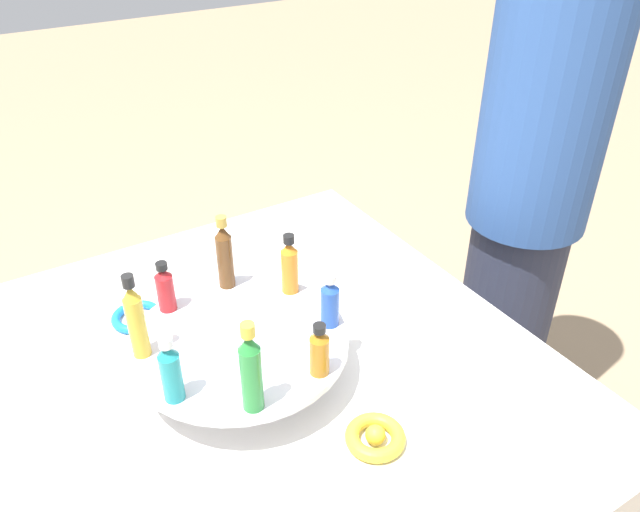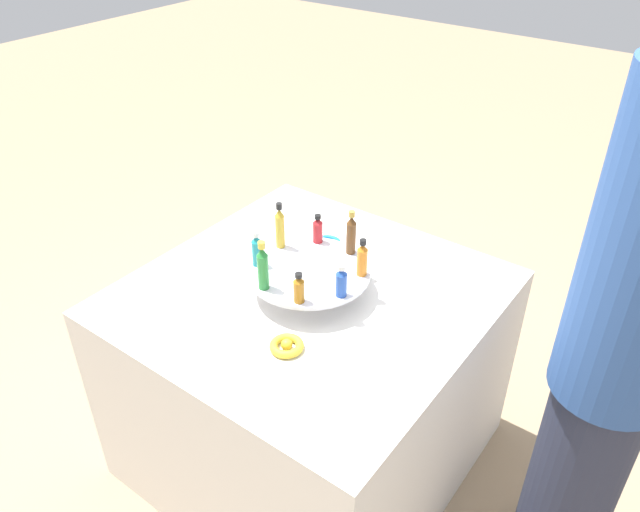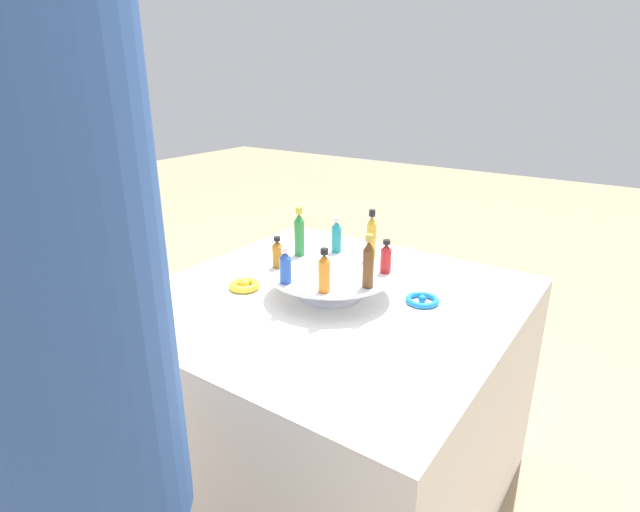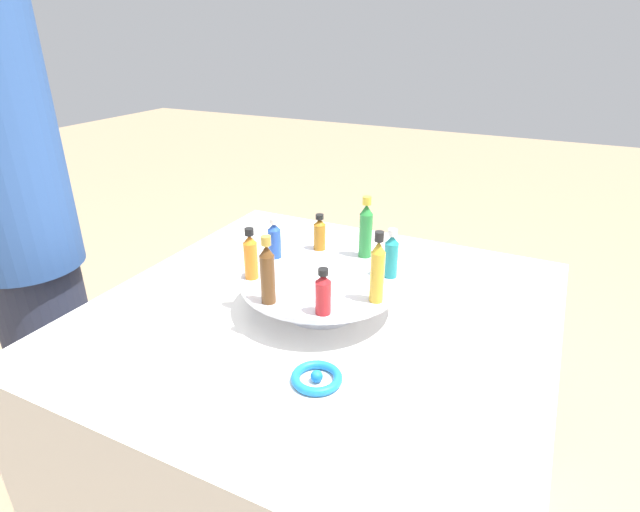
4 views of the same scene
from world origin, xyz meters
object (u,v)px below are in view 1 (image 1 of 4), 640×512
bottle_amber (319,351)px  ribbon_bow_blue (137,317)px  bottle_teal (171,371)px  bottle_red (165,288)px  bottle_gold (136,319)px  bottle_orange (290,266)px  display_stand (240,349)px  ribbon_bow_gold (375,437)px  bottle_green (251,370)px  person_figure (535,166)px  bottle_brown (225,255)px  bottle_blue (330,302)px

bottle_amber → ribbon_bow_blue: (0.18, -0.37, -0.11)m
bottle_amber → bottle_teal: bearing=-17.6°
bottle_red → bottle_gold: size_ratio=0.63×
bottle_amber → bottle_orange: bearing=-107.6°
display_stand → bottle_amber: bottle_amber is taller
bottle_amber → ribbon_bow_gold: size_ratio=1.00×
ribbon_bow_blue → ribbon_bow_gold: size_ratio=1.02×
bottle_green → display_stand: bearing=-107.6°
bottle_gold → bottle_amber: size_ratio=1.64×
bottle_gold → person_figure: 0.97m
display_stand → person_figure: size_ratio=0.22×
display_stand → bottle_brown: size_ratio=2.51×
bottle_amber → bottle_blue: size_ratio=0.93×
bottle_gold → bottle_amber: bearing=139.9°
bottle_blue → person_figure: bearing=-165.3°
bottle_gold → bottle_green: size_ratio=1.00×
bottle_gold → bottle_orange: size_ratio=1.29×
display_stand → bottle_blue: (-0.15, 0.05, 0.07)m
bottle_orange → ribbon_bow_blue: (0.24, -0.17, -0.13)m
bottle_red → bottle_teal: size_ratio=0.85×
bottle_teal → bottle_green: bearing=139.9°
bottle_blue → bottle_brown: bottle_brown is taller
display_stand → bottle_amber: bearing=117.4°
bottle_orange → bottle_amber: bearing=72.4°
bottle_red → bottle_blue: (-0.22, 0.18, 0.00)m
bottle_red → ribbon_bow_gold: 0.43m
ribbon_bow_gold → person_figure: 0.81m
bottle_brown → person_figure: person_figure is taller
bottle_amber → bottle_orange: (-0.07, -0.21, 0.01)m
bottle_teal → bottle_red: bearing=-107.6°
bottle_red → bottle_green: (-0.02, 0.28, 0.03)m
bottle_green → ribbon_bow_blue: (0.06, -0.38, -0.14)m
bottle_orange → ribbon_bow_blue: bearing=-34.5°
ribbon_bow_blue → person_figure: person_figure is taller
display_stand → bottle_green: bearing=72.4°
bottle_teal → bottle_brown: size_ratio=0.78×
ribbon_bow_gold → bottle_orange: bearing=-95.5°
bottle_gold → bottle_orange: 0.28m
bottle_red → bottle_teal: (0.07, 0.21, 0.01)m
bottle_amber → bottle_brown: 0.28m
bottle_red → ribbon_bow_blue: bottle_red is taller
bottle_gold → bottle_blue: bottle_gold is taller
bottle_teal → bottle_brown: 0.28m
bottle_gold → bottle_green: bearing=117.4°
display_stand → bottle_blue: bearing=162.4°
bottle_red → ribbon_bow_gold: bearing=115.4°
bottle_orange → person_figure: size_ratio=0.07×
bottle_green → bottle_brown: bearing=-107.6°
ribbon_bow_blue → bottle_orange: bearing=145.5°
bottle_red → bottle_brown: (-0.12, -0.01, 0.02)m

